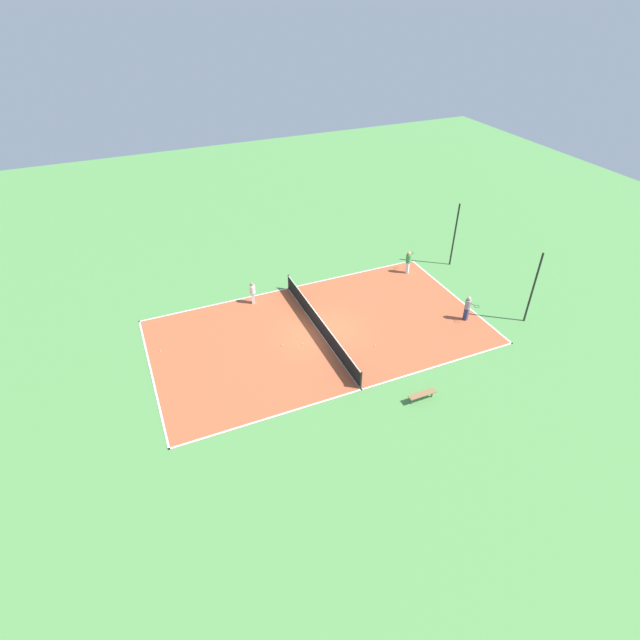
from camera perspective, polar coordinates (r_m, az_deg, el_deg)
name	(u,v)px	position (r m, az deg, el deg)	size (l,w,h in m)	color
ground_plane	(320,332)	(29.79, 0.00, -1.41)	(80.00, 80.00, 0.00)	#518E47
court_surface	(320,332)	(29.78, 0.00, -1.39)	(10.91, 19.67, 0.02)	#B75633
tennis_net	(320,324)	(29.45, 0.00, -0.51)	(10.71, 0.10, 1.09)	black
bench	(422,395)	(25.70, 11.61, -8.34)	(0.36, 1.50, 0.45)	olive
player_far_white	(253,292)	(32.17, -7.71, 3.23)	(0.44, 0.44, 1.53)	white
player_far_green	(408,261)	(35.75, 10.06, 6.69)	(0.85, 0.93, 1.68)	white
player_baseline_gray	(468,307)	(31.59, 16.52, 1.47)	(0.99, 0.61, 1.66)	navy
tennis_ball_near_net	(161,351)	(29.70, -17.76, -3.40)	(0.07, 0.07, 0.07)	#CCE033
tennis_ball_right_alley	(303,344)	(28.84, -2.01, -2.72)	(0.07, 0.07, 0.07)	#CCE033
tennis_ball_far_baseline	(282,345)	(28.80, -4.32, -2.87)	(0.07, 0.07, 0.07)	#CCE033
tennis_ball_left_sideline	(375,345)	(28.86, 6.29, -2.91)	(0.07, 0.07, 0.07)	#CCE033
fence_post_back_left	(455,235)	(36.97, 15.12, 9.35)	(0.12, 0.12, 4.68)	black
fence_post_back_right	(533,288)	(32.04, 23.18, 3.35)	(0.12, 0.12, 4.68)	black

